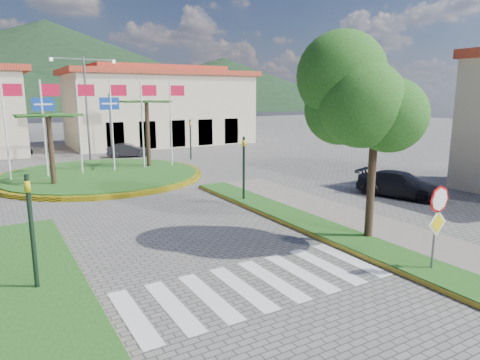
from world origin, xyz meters
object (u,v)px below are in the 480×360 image
deciduous_tree (377,94)px  stop_sign (437,215)px  car_dark_a (10,150)px  car_dark_b (128,150)px  car_side_right (401,184)px  roundabout_island (101,175)px

deciduous_tree → stop_sign: bearing=-101.2°
car_dark_a → car_dark_b: (8.45, -5.12, -0.01)m
car_dark_a → stop_sign: bearing=-176.4°
stop_sign → car_side_right: (7.10, 6.93, -1.15)m
stop_sign → car_dark_b: size_ratio=0.78×
car_side_right → deciduous_tree: bearing=-168.6°
roundabout_island → car_dark_a: bearing=108.5°
car_dark_a → car_side_right: (16.38, -26.23, 0.07)m
car_dark_a → car_side_right: bearing=-160.1°
car_dark_a → car_side_right: car_side_right is taller
car_dark_a → car_side_right: size_ratio=0.76×
car_dark_a → car_dark_b: size_ratio=0.99×
roundabout_island → deciduous_tree: deciduous_tree is taller
car_side_right → stop_sign: bearing=-155.2°
stop_sign → roundabout_island: bearing=103.7°
deciduous_tree → car_dark_a: (-9.88, 30.12, -4.60)m
roundabout_island → stop_sign: roundabout_island is taller
car_dark_a → deciduous_tree: bearing=-173.9°
car_dark_a → car_dark_b: bearing=-133.3°
roundabout_island → car_dark_b: size_ratio=3.72×
car_dark_b → car_side_right: car_side_right is taller
stop_sign → car_dark_b: stop_sign is taller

